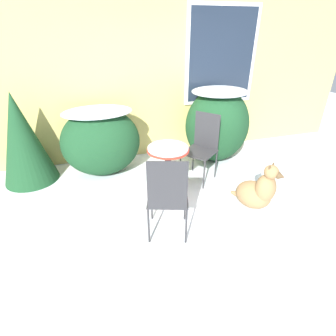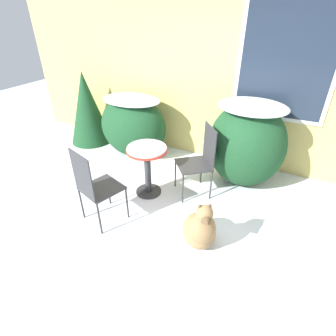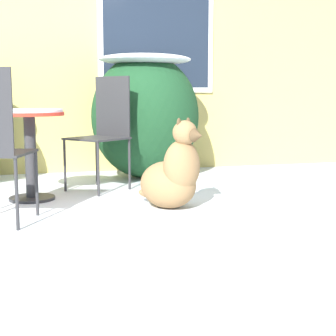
{
  "view_description": "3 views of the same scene",
  "coord_description": "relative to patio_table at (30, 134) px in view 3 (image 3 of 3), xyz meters",
  "views": [
    {
      "loc": [
        -1.33,
        -2.61,
        2.27
      ],
      "look_at": [
        -0.35,
        0.62,
        0.46
      ],
      "focal_mm": 28.0,
      "sensor_mm": 36.0,
      "label": 1
    },
    {
      "loc": [
        1.4,
        -2.24,
        2.5
      ],
      "look_at": [
        0.0,
        0.6,
        0.55
      ],
      "focal_mm": 28.0,
      "sensor_mm": 36.0,
      "label": 2
    },
    {
      "loc": [
        -0.34,
        -3.97,
        0.91
      ],
      "look_at": [
        0.72,
        -0.01,
        0.33
      ],
      "focal_mm": 55.0,
      "sensor_mm": 36.0,
      "label": 3
    }
  ],
  "objects": [
    {
      "name": "shrub_middle",
      "position": [
        1.23,
        0.94,
        0.14
      ],
      "size": [
        1.18,
        1.04,
        1.35
      ],
      "color": "#194223",
      "rests_on": "ground_plane"
    },
    {
      "name": "house_wall",
      "position": [
        0.43,
        1.58,
        1.1
      ],
      "size": [
        8.0,
        0.1,
        3.33
      ],
      "color": "tan",
      "rests_on": "ground_plane"
    },
    {
      "name": "dog",
      "position": [
        1.1,
        -0.67,
        -0.31
      ],
      "size": [
        0.6,
        0.66,
        0.74
      ],
      "rotation": [
        0.0,
        0.0,
        0.54
      ],
      "color": "#937047",
      "rests_on": "ground_plane"
    },
    {
      "name": "patio_chair_near_table",
      "position": [
        0.69,
        0.36,
        0.02
      ],
      "size": [
        0.66,
        0.66,
        1.09
      ],
      "rotation": [
        0.0,
        0.0,
        -0.89
      ],
      "color": "#2D2D30",
      "rests_on": "ground_plane"
    },
    {
      "name": "patio_table",
      "position": [
        0.0,
        0.0,
        0.0
      ],
      "size": [
        0.6,
        0.6,
        0.79
      ],
      "color": "#2D2D30",
      "rests_on": "ground_plane"
    },
    {
      "name": "ground_plane",
      "position": [
        0.35,
        -0.62,
        -0.58
      ],
      "size": [
        16.0,
        16.0,
        0.0
      ],
      "primitive_type": "plane",
      "color": "silver"
    }
  ]
}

